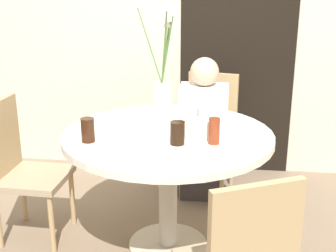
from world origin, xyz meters
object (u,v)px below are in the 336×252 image
Objects in this scene: side_plate at (224,154)px; drink_glass_0 at (177,133)px; drink_glass_1 at (214,131)px; chair_far_back at (209,127)px; drink_glass_2 at (88,130)px; birthday_cake at (198,126)px; flower_vase at (163,80)px; person_woman at (203,134)px; chair_near_front at (20,164)px.

drink_glass_0 is (-0.24, 0.13, 0.06)m from side_plate.
side_plate is 0.18m from drink_glass_1.
chair_far_back reaches higher than side_plate.
drink_glass_1 is at bearing 108.28° from side_plate.
birthday_cake is at bearing 16.80° from drink_glass_2.
flower_vase reaches higher than drink_glass_0.
drink_glass_0 is (-0.13, -1.07, 0.31)m from chair_far_back.
birthday_cake is at bearing -89.96° from person_woman.
chair_far_back is 4.64× the size of side_plate.
flower_vase is at bearing 119.02° from side_plate.
chair_near_front reaches higher than drink_glass_0.
drink_glass_0 is at bearing -84.28° from chair_far_back.
flower_vase is 0.62m from person_woman.
chair_far_back reaches higher than drink_glass_1.
person_woman reaches higher than drink_glass_1.
chair_far_back is 4.12× the size of birthday_cake.
side_plate is 1.08m from person_woman.
birthday_cake reaches higher than side_plate.
chair_near_front is at bearing 167.69° from drink_glass_0.
chair_far_back is 7.20× the size of drink_glass_0.
chair_near_front is (-1.12, -0.85, 0.00)m from chair_far_back.
flower_vase is at bearing 61.95° from drink_glass_2.
person_woman reaches higher than side_plate.
chair_far_back is 0.85× the size of person_woman.
person_woman is at bearing 58.35° from drink_glass_2.
flower_vase is (0.83, 0.37, 0.46)m from chair_near_front.
chair_near_front reaches higher than drink_glass_2.
side_plate is (0.15, -0.29, -0.05)m from birthday_cake.
drink_glass_1 is at bearing -74.03° from chair_far_back.
birthday_cake is at bearing -79.42° from chair_far_back.
drink_glass_1 is at bearing -53.09° from birthday_cake.
drink_glass_1 is (0.19, 0.03, 0.01)m from drink_glass_0.
side_plate is 1.55× the size of drink_glass_0.
chair_near_front is 7.20× the size of drink_glass_0.
drink_glass_2 is at bearing -111.93° from chair_near_front.
drink_glass_2 is at bearing -121.65° from person_woman.
chair_near_front is at bearing -129.91° from chair_far_back.
chair_far_back is 1.23m from side_plate.
drink_glass_0 is 0.48m from drink_glass_2.
side_plate is (1.23, -0.35, 0.26)m from chair_near_front.
drink_glass_0 is at bearing -170.49° from drink_glass_1.
drink_glass_2 is (-0.57, -0.17, 0.01)m from birthday_cake.
chair_near_front is 1.02m from flower_vase.
birthday_cake is 0.16m from drink_glass_1.
person_woman is (0.10, 0.91, -0.31)m from drink_glass_0.
birthday_cake is (1.08, -0.06, 0.31)m from chair_near_front.
drink_glass_2 is (-0.72, 0.11, 0.06)m from side_plate.
chair_far_back is 6.83× the size of drink_glass_2.
flower_vase is (-0.29, -0.48, 0.46)m from chair_far_back.
birthday_cake is 1.66× the size of drink_glass_2.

